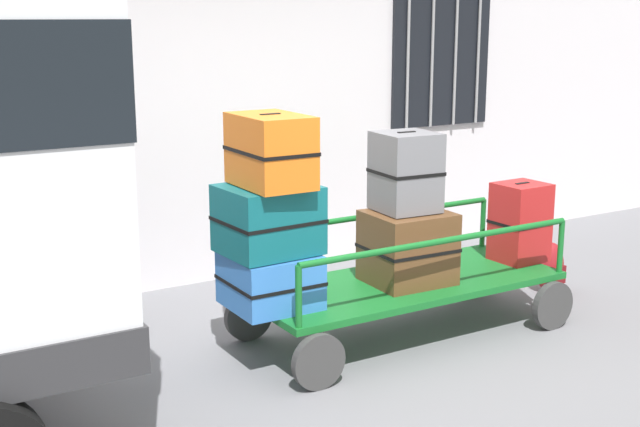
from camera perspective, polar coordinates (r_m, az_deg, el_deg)
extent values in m
plane|color=slate|center=(5.98, 3.42, -10.04)|extent=(40.00, 40.00, 0.00)
cube|color=black|center=(8.80, 8.13, 10.72)|extent=(1.20, 0.04, 1.50)
cylinder|color=gray|center=(8.49, 5.91, 10.70)|extent=(0.03, 0.03, 1.50)
cylinder|color=gray|center=(8.68, 7.52, 10.70)|extent=(0.03, 0.03, 1.50)
cylinder|color=gray|center=(8.87, 9.06, 10.70)|extent=(0.03, 0.03, 1.50)
cylinder|color=gray|center=(9.06, 10.54, 10.70)|extent=(0.03, 0.03, 1.50)
cube|color=#146023|center=(6.40, 5.63, -4.68)|extent=(2.39, 0.96, 0.05)
cylinder|color=#383838|center=(6.78, 15.28, -5.95)|extent=(0.37, 0.06, 0.37)
cylinder|color=#383838|center=(7.47, 9.75, -3.91)|extent=(0.37, 0.06, 0.37)
cylinder|color=#383838|center=(5.54, -0.10, -9.87)|extent=(0.37, 0.06, 0.37)
cylinder|color=#383838|center=(6.36, -4.79, -6.82)|extent=(0.37, 0.06, 0.37)
cylinder|color=#146023|center=(6.77, 15.78, -2.12)|extent=(0.04, 0.04, 0.40)
cylinder|color=#146023|center=(7.38, 10.83, -0.62)|extent=(0.04, 0.04, 0.40)
cylinder|color=#146023|center=(5.38, -1.44, -5.58)|extent=(0.04, 0.04, 0.40)
cylinder|color=#146023|center=(6.12, -5.54, -3.29)|extent=(0.04, 0.04, 0.40)
cylinder|color=#146023|center=(5.95, 8.25, -1.82)|extent=(2.31, 0.04, 0.04)
cylinder|color=#146023|center=(6.63, 3.44, -0.16)|extent=(2.31, 0.04, 0.04)
cube|color=#3372C6|center=(5.78, -3.34, -4.44)|extent=(0.56, 0.56, 0.37)
cube|color=black|center=(5.78, -3.34, -4.44)|extent=(0.57, 0.57, 0.02)
cube|color=black|center=(5.73, -3.37, -2.75)|extent=(0.16, 0.03, 0.02)
cube|color=#0F5960|center=(5.69, -3.49, -0.39)|extent=(0.62, 0.56, 0.45)
cube|color=black|center=(5.69, -3.49, -0.39)|extent=(0.64, 0.57, 0.02)
cube|color=black|center=(5.64, -3.52, 1.81)|extent=(0.16, 0.04, 0.02)
cube|color=orange|center=(5.55, -3.32, 4.22)|extent=(0.40, 0.60, 0.47)
cube|color=black|center=(5.55, -3.32, 4.22)|extent=(0.41, 0.61, 0.02)
cube|color=black|center=(5.52, -3.36, 6.57)|extent=(0.14, 0.03, 0.02)
cube|color=brown|center=(6.29, 5.88, -2.26)|extent=(0.60, 0.54, 0.53)
cube|color=black|center=(6.29, 5.88, -2.26)|extent=(0.61, 0.55, 0.02)
cube|color=black|center=(6.23, 5.94, 0.03)|extent=(0.16, 0.04, 0.02)
cube|color=slate|center=(6.20, 5.75, 2.79)|extent=(0.44, 0.44, 0.57)
cube|color=black|center=(6.20, 5.75, 2.79)|extent=(0.45, 0.45, 0.02)
cube|color=black|center=(6.16, 5.81, 5.36)|extent=(0.14, 0.04, 0.02)
cube|color=#B21E1E|center=(6.99, 13.23, -0.56)|extent=(0.39, 0.36, 0.63)
cube|color=black|center=(6.99, 13.23, -0.56)|extent=(0.40, 0.37, 0.02)
cube|color=black|center=(6.92, 13.36, 1.92)|extent=(0.13, 0.03, 0.02)
ellipsoid|color=maroon|center=(7.67, 15.12, -3.48)|extent=(0.27, 0.19, 0.44)
cube|color=maroon|center=(7.62, 15.60, -3.96)|extent=(0.14, 0.06, 0.15)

